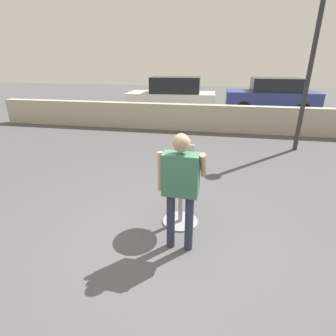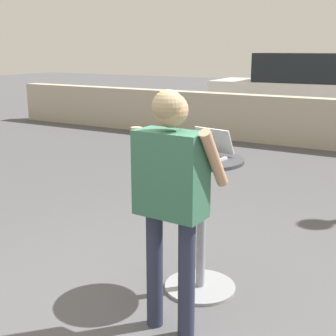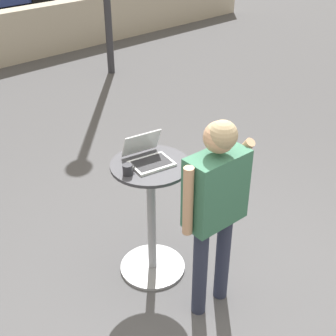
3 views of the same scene
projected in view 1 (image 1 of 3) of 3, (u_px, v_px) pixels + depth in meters
ground_plane at (170, 246)px, 3.61m from camera, size 50.00×50.00×0.00m
pavement_kerb at (203, 118)px, 9.36m from camera, size 15.69×0.35×0.93m
cafe_table at (181, 190)px, 3.93m from camera, size 0.61×0.61×1.05m
laptop at (183, 156)px, 3.76m from camera, size 0.36×0.37×0.21m
coffee_mug at (167, 156)px, 3.76m from camera, size 0.10×0.07×0.08m
standing_person at (181, 180)px, 3.20m from camera, size 0.59×0.34×1.60m
parked_car_near_street at (173, 97)px, 11.69m from camera, size 3.91×1.91×1.72m
parked_car_further_down at (272, 96)px, 12.45m from camera, size 4.13×1.99×1.63m
street_lamp at (315, 42)px, 6.46m from camera, size 0.32×0.32×4.32m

